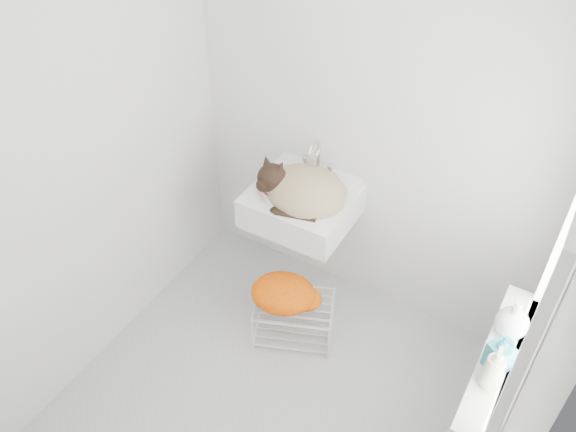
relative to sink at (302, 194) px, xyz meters
The scene contains 15 objects.
floor 1.16m from the sink, 68.34° to the right, with size 2.20×2.00×0.02m, color #B6B6B6.
back_wall 0.56m from the sink, 41.50° to the left, with size 2.20×0.02×2.50m, color white.
right_wall 1.63m from the sink, 27.96° to the right, with size 0.02×2.00×2.50m, color white.
left_wall 1.17m from the sink, 137.45° to the right, with size 0.02×2.00×2.50m, color white.
window_glass 1.56m from the sink, 21.39° to the right, with size 0.01×0.80×1.00m, color white.
window_frame 1.55m from the sink, 21.60° to the right, with size 0.04×0.90×1.10m, color white.
windowsill 1.41m from the sink, 22.50° to the right, with size 0.16×0.88×0.04m, color white.
sink is the anchor object (origin of this frame).
faucet 0.23m from the sink, 90.00° to the left, with size 0.22×0.15×0.22m, color silver, non-canonical shape.
cat 0.05m from the sink, 59.25° to the right, with size 0.49×0.39×0.31m.
wire_rack 0.78m from the sink, 66.77° to the right, with size 0.46×0.32×0.27m, color silver.
towel 0.64m from the sink, 77.66° to the right, with size 0.39×0.28×0.16m, color #FFA602.
bottle_a 1.47m from the sink, 28.65° to the right, with size 0.08×0.08×0.20m, color beige.
bottle_b 1.43m from the sink, 25.01° to the right, with size 0.09×0.10×0.21m, color teal.
bottle_c 1.35m from the sink, 16.85° to the right, with size 0.15×0.15×0.19m, color white.
Camera 1 is at (0.99, -1.60, 3.01)m, focal length 37.07 mm.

